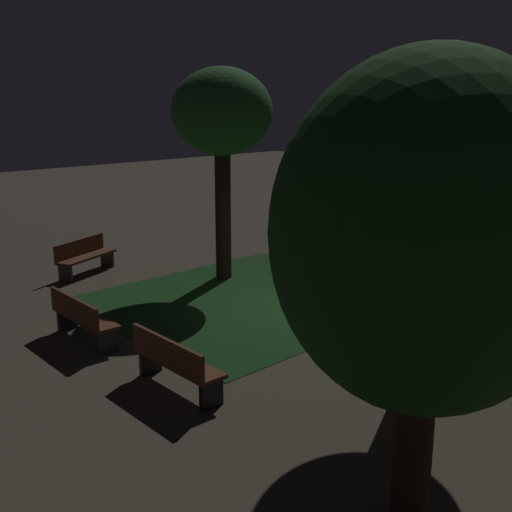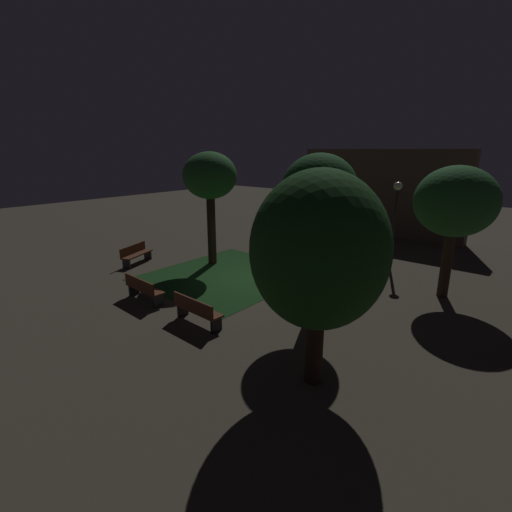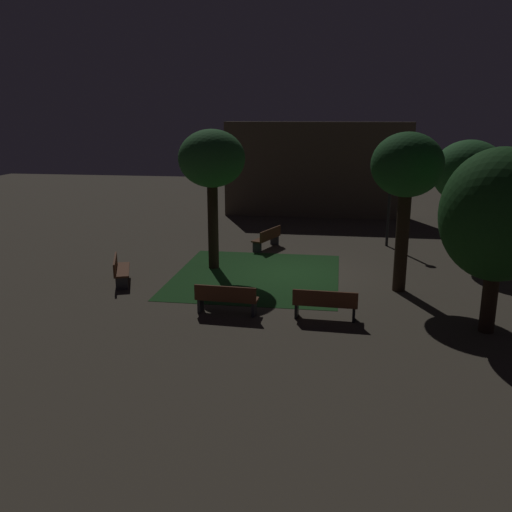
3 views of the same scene
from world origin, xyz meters
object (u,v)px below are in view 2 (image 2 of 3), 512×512
bench_by_lamp (143,288)px  tree_left_canopy (319,192)px  lamp_post_path_center (396,209)px  bench_near_trees (136,253)px  bench_front_right (281,246)px  bench_corner (196,310)px  tree_lawn_side (319,251)px  tree_right_canopy (455,203)px  tree_tall_center (210,178)px

bench_by_lamp → tree_left_canopy: (5.12, 2.99, 3.46)m
bench_by_lamp → tree_left_canopy: 6.87m
lamp_post_path_center → tree_left_canopy: bearing=-90.9°
tree_left_canopy → bench_near_trees: bearing=-176.4°
bench_front_right → tree_left_canopy: 7.86m
bench_corner → bench_front_right: same height
bench_by_lamp → tree_lawn_side: size_ratio=0.38×
bench_corner → lamp_post_path_center: size_ratio=0.47×
bench_by_lamp → bench_corner: same height
bench_by_lamp → bench_near_trees: (-4.21, 2.40, 0.00)m
lamp_post_path_center → bench_front_right: bearing=-165.7°
bench_near_trees → tree_left_canopy: (9.33, 0.59, 3.46)m
tree_lawn_side → lamp_post_path_center: (-1.85, 9.50, -0.43)m
lamp_post_path_center → bench_near_trees: bearing=-143.9°
bench_corner → bench_near_trees: 7.42m
tree_right_canopy → bench_front_right: bearing=175.0°
bench_front_right → lamp_post_path_center: 5.69m
bench_front_right → tree_left_canopy: tree_left_canopy is taller
bench_near_trees → tree_tall_center: bearing=40.2°
bench_front_right → tree_lawn_side: bearing=-49.8°
bench_by_lamp → bench_near_trees: size_ratio=0.98×
tree_lawn_side → bench_corner: bearing=177.2°
bench_corner → tree_right_canopy: 9.39m
bench_near_trees → bench_front_right: same height
bench_front_right → tree_right_canopy: bearing=-5.0°
bench_by_lamp → tree_tall_center: 6.04m
bench_near_trees → tree_tall_center: (2.74, 2.32, 3.48)m
tree_tall_center → tree_left_canopy: size_ratio=1.00×
bench_corner → tree_right_canopy: tree_right_canopy is taller
bench_front_right → tree_left_canopy: bearing=-45.1°
bench_front_right → tree_right_canopy: tree_right_canopy is taller
tree_right_canopy → bench_corner: bearing=-125.0°
tree_right_canopy → bench_by_lamp: bearing=-137.3°
tree_right_canopy → tree_lawn_side: bearing=-96.4°
bench_front_right → bench_near_trees: bearing=-127.8°
bench_near_trees → lamp_post_path_center: (9.43, 6.89, 2.20)m
bench_by_lamp → bench_near_trees: bearing=150.3°
bench_by_lamp → bench_near_trees: 4.84m
bench_corner → bench_front_right: size_ratio=0.98×
bench_near_trees → lamp_post_path_center: lamp_post_path_center is taller
bench_near_trees → tree_lawn_side: 11.87m
tree_tall_center → bench_corner: bearing=-47.8°
tree_tall_center → tree_right_canopy: (9.39, 2.59, -0.54)m
bench_corner → bench_near_trees: size_ratio=0.98×
bench_corner → tree_tall_center: tree_tall_center is taller
bench_near_trees → tree_left_canopy: bearing=3.6°
bench_near_trees → bench_by_lamp: bearing=-29.7°
bench_corner → tree_left_canopy: size_ratio=0.36×
bench_corner → tree_lawn_side: tree_lawn_side is taller
tree_tall_center → lamp_post_path_center: bearing=34.4°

